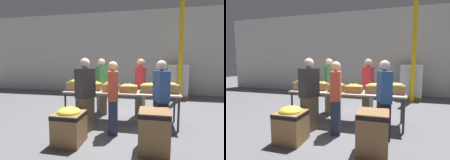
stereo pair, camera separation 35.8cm
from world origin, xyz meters
TOP-DOWN VIEW (x-y plane):
  - ground_plane at (0.00, 0.00)m, footprint 30.00×30.00m
  - wall_back at (0.00, 4.32)m, footprint 16.00×0.08m
  - sorting_table at (0.00, 0.00)m, footprint 2.86×0.79m
  - banana_box_0 at (-1.20, -0.06)m, footprint 0.42×0.31m
  - banana_box_1 at (-0.71, 0.01)m, footprint 0.42×0.30m
  - banana_box_2 at (-0.23, -0.09)m, footprint 0.39×0.34m
  - banana_box_3 at (0.22, -0.08)m, footprint 0.42×0.33m
  - banana_box_4 at (0.71, -0.02)m, footprint 0.42×0.33m
  - banana_box_5 at (1.19, -0.01)m, footprint 0.42×0.30m
  - volunteer_0 at (0.47, 0.67)m, footprint 0.31×0.48m
  - volunteer_1 at (0.95, -0.68)m, footprint 0.33×0.47m
  - volunteer_2 at (-0.05, -0.71)m, footprint 0.30×0.46m
  - volunteer_3 at (-0.68, 0.65)m, footprint 0.43×0.49m
  - volunteer_4 at (-0.67, -0.75)m, footprint 0.37×0.49m
  - donation_bin_0 at (-0.78, -1.35)m, footprint 0.54×0.54m
  - donation_bin_1 at (0.81, -1.35)m, footprint 0.52×0.52m
  - support_pillar at (1.93, 3.12)m, footprint 0.15×0.15m
  - pallet_stack_0 at (1.88, 3.63)m, footprint 0.91×0.91m

SIDE VIEW (x-z plane):
  - ground_plane at x=0.00m, z-range 0.00..0.00m
  - donation_bin_0 at x=-0.78m, z-range 0.02..0.73m
  - donation_bin_1 at x=0.81m, z-range 0.03..0.77m
  - pallet_stack_0 at x=1.88m, z-range -0.01..1.42m
  - sorting_table at x=0.00m, z-range 0.36..1.17m
  - volunteer_2 at x=-0.05m, z-range 0.00..1.57m
  - volunteer_1 at x=0.95m, z-range 0.00..1.59m
  - volunteer_4 at x=-0.67m, z-range -0.01..1.64m
  - volunteer_0 at x=0.47m, z-range -0.01..1.65m
  - volunteer_3 at x=-0.68m, z-range -0.01..1.65m
  - banana_box_3 at x=0.22m, z-range 0.81..1.03m
  - banana_box_1 at x=-0.71m, z-range 0.81..1.06m
  - banana_box_4 at x=0.71m, z-range 0.81..1.06m
  - banana_box_2 at x=-0.23m, z-range 0.82..1.06m
  - banana_box_5 at x=1.19m, z-range 0.82..1.08m
  - banana_box_0 at x=-1.20m, z-range 0.82..1.11m
  - wall_back at x=0.00m, z-range 0.00..4.00m
  - support_pillar at x=1.93m, z-range 0.00..4.00m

